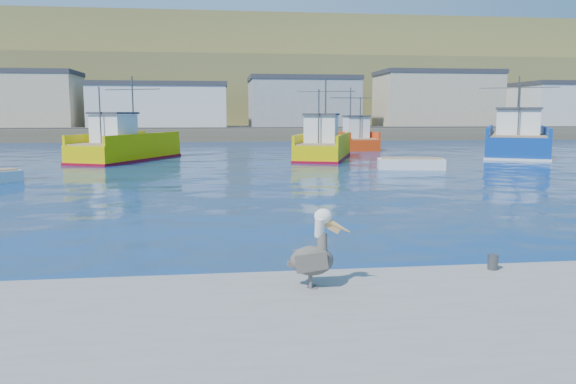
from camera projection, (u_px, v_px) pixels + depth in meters
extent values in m
plane|color=navy|center=(312.00, 256.00, 13.96)|extent=(260.00, 260.00, 0.00)
cylinder|color=#4C4C4C|center=(493.00, 262.00, 10.91)|extent=(0.20, 0.20, 0.30)
cube|color=brown|center=(232.00, 131.00, 84.59)|extent=(160.00, 30.00, 1.60)
cube|color=brown|center=(228.00, 100.00, 109.41)|extent=(180.00, 40.00, 14.00)
cube|color=brown|center=(226.00, 80.00, 128.36)|extent=(200.00, 40.00, 24.00)
cube|color=#2D2D2D|center=(234.00, 128.00, 73.66)|extent=(150.00, 5.00, 0.10)
cube|color=tan|center=(24.00, 101.00, 75.60)|extent=(14.00, 9.00, 7.00)
cube|color=#333338|center=(22.00, 73.00, 75.07)|extent=(14.28, 9.18, 0.60)
cube|color=silver|center=(160.00, 107.00, 77.94)|extent=(18.00, 11.00, 5.50)
cube|color=#333338|center=(160.00, 85.00, 77.51)|extent=(18.36, 11.22, 0.60)
cube|color=gray|center=(303.00, 104.00, 80.36)|extent=(15.00, 10.00, 6.50)
cube|color=#333338|center=(303.00, 79.00, 79.86)|extent=(15.30, 10.20, 0.60)
cube|color=tan|center=(436.00, 101.00, 82.77)|extent=(17.00, 9.00, 7.50)
cube|color=#333338|center=(437.00, 73.00, 82.21)|extent=(17.34, 9.18, 0.60)
cube|color=silver|center=(562.00, 106.00, 85.37)|extent=(13.00, 10.00, 6.00)
cube|color=#333338|center=(564.00, 84.00, 84.91)|extent=(13.26, 10.20, 0.60)
cube|color=#D6C200|center=(127.00, 151.00, 42.45)|extent=(7.42, 10.73, 1.33)
cube|color=#D6C200|center=(145.00, 138.00, 41.82)|extent=(4.43, 9.19, 0.70)
cube|color=#D6C200|center=(108.00, 138.00, 42.79)|extent=(4.43, 9.19, 0.70)
cube|color=maroon|center=(127.00, 159.00, 42.54)|extent=(7.57, 10.94, 0.25)
cube|color=#8C7251|center=(127.00, 142.00, 42.35)|extent=(7.00, 10.24, 0.10)
cube|color=white|center=(114.00, 128.00, 40.75)|extent=(3.25, 3.33, 2.00)
cube|color=#333338|center=(113.00, 113.00, 40.60)|extent=(3.53, 3.68, 0.15)
cylinder|color=#4C4C4C|center=(133.00, 109.00, 42.97)|extent=(0.16, 0.16, 5.00)
cylinder|color=#4C4C4C|center=(100.00, 116.00, 39.18)|extent=(0.13, 0.13, 4.00)
cylinder|color=#4C4C4C|center=(132.00, 89.00, 42.77)|extent=(4.37, 2.09, 0.08)
cube|color=#D6C200|center=(324.00, 151.00, 43.93)|extent=(6.14, 10.10, 1.24)
cube|color=#D6C200|center=(343.00, 138.00, 43.50)|extent=(3.14, 8.94, 0.70)
cube|color=#D6C200|center=(304.00, 138.00, 44.10)|extent=(3.14, 8.94, 0.70)
cube|color=maroon|center=(323.00, 158.00, 44.01)|extent=(6.26, 10.30, 0.25)
cube|color=#8C7251|center=(324.00, 142.00, 43.84)|extent=(5.77, 9.65, 0.10)
cube|color=white|center=(321.00, 129.00, 42.30)|extent=(2.94, 2.99, 2.00)
cube|color=#333338|center=(321.00, 114.00, 42.15)|extent=(3.19, 3.32, 0.15)
cylinder|color=#4C4C4C|center=(325.00, 110.00, 44.43)|extent=(0.15, 0.15, 5.00)
cylinder|color=#4C4C4C|center=(319.00, 117.00, 40.79)|extent=(0.13, 0.13, 4.00)
cylinder|color=#4C4C4C|center=(326.00, 91.00, 44.22)|extent=(4.41, 1.53, 0.08)
cube|color=navy|center=(516.00, 145.00, 47.65)|extent=(10.30, 13.80, 1.71)
cube|color=navy|center=(545.00, 131.00, 46.72)|extent=(6.35, 11.51, 0.70)
cube|color=navy|center=(490.00, 130.00, 48.26)|extent=(6.35, 11.51, 0.70)
cube|color=silver|center=(515.00, 154.00, 47.77)|extent=(10.50, 14.07, 0.25)
cube|color=#8C7251|center=(517.00, 134.00, 47.53)|extent=(9.72, 13.16, 0.10)
cube|color=white|center=(518.00, 122.00, 45.55)|extent=(4.40, 4.43, 2.00)
cube|color=#333338|center=(519.00, 108.00, 45.40)|extent=(4.79, 4.89, 0.15)
cylinder|color=#4C4C4C|center=(518.00, 105.00, 48.41)|extent=(0.16, 0.16, 5.00)
cylinder|color=#4C4C4C|center=(519.00, 111.00, 43.60)|extent=(0.14, 0.14, 4.00)
cylinder|color=#4C4C4C|center=(519.00, 88.00, 48.20)|extent=(5.73, 3.12, 0.08)
cube|color=red|center=(352.00, 144.00, 55.99)|extent=(3.52, 8.25, 1.05)
cube|color=red|center=(366.00, 135.00, 56.13)|extent=(0.67, 7.91, 0.70)
cube|color=red|center=(339.00, 135.00, 55.61)|extent=(0.67, 7.91, 0.70)
cube|color=#8C7251|center=(352.00, 138.00, 55.91)|extent=(3.26, 7.91, 0.10)
cube|color=white|center=(356.00, 127.00, 54.59)|extent=(2.24, 2.15, 2.00)
cube|color=#333338|center=(356.00, 116.00, 54.43)|extent=(2.41, 2.40, 0.15)
cylinder|color=#4C4C4C|center=(350.00, 113.00, 56.36)|extent=(0.13, 0.13, 5.00)
cylinder|color=#4C4C4C|center=(360.00, 118.00, 53.28)|extent=(0.11, 0.11, 4.00)
cylinder|color=#4C4C4C|center=(351.00, 98.00, 56.15)|extent=(4.24, 0.34, 0.08)
cube|color=silver|center=(411.00, 165.00, 35.53)|extent=(4.33, 2.25, 0.82)
cube|color=#8C7251|center=(411.00, 158.00, 35.47)|extent=(3.86, 1.86, 0.08)
cylinder|color=#595451|center=(311.00, 281.00, 9.72)|extent=(0.06, 0.06, 0.26)
cube|color=#595451|center=(313.00, 288.00, 9.74)|extent=(0.14, 0.12, 0.01)
cylinder|color=#595451|center=(310.00, 278.00, 9.88)|extent=(0.06, 0.06, 0.26)
cube|color=#595451|center=(313.00, 285.00, 9.90)|extent=(0.14, 0.12, 0.01)
ellipsoid|color=#38332D|center=(312.00, 261.00, 9.75)|extent=(0.79, 0.50, 0.52)
cube|color=#38332D|center=(312.00, 262.00, 9.55)|extent=(0.59, 0.10, 0.38)
cube|color=#38332D|center=(309.00, 256.00, 9.95)|extent=(0.59, 0.10, 0.38)
cube|color=#38332D|center=(293.00, 264.00, 9.74)|extent=(0.21, 0.16, 0.11)
cylinder|color=#38332D|center=(322.00, 244.00, 9.72)|extent=(0.20, 0.28, 0.41)
cylinder|color=white|center=(320.00, 227.00, 9.68)|extent=(0.18, 0.28, 0.39)
ellipsoid|color=white|center=(323.00, 216.00, 9.66)|extent=(0.33, 0.26, 0.26)
cone|color=gold|center=(337.00, 225.00, 9.69)|extent=(0.53, 0.17, 0.36)
cube|color=tan|center=(331.00, 227.00, 9.69)|extent=(0.32, 0.07, 0.23)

